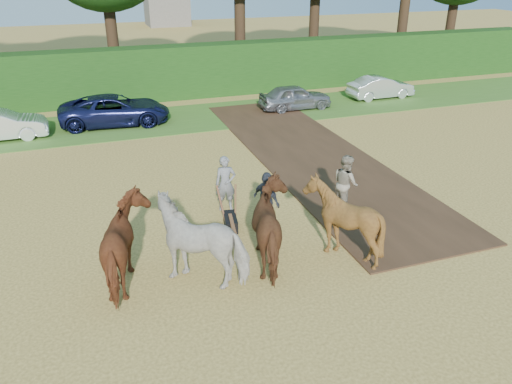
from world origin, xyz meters
The scene contains 8 objects.
ground centered at (0.00, 0.00, 0.00)m, with size 120.00×120.00×0.00m, color gold.
earth_strip centered at (1.50, 7.00, 0.03)m, with size 4.50×17.00×0.05m, color #472D1C.
grass_verge centered at (0.00, 14.00, 0.01)m, with size 50.00×5.00×0.03m, color #38601E.
hedgerow centered at (0.00, 18.50, 1.50)m, with size 46.00×1.60×3.00m, color #14380F.
spectator_near centered at (0.40, 2.10, 0.95)m, with size 0.92×0.72×1.90m, color tan.
spectator_far centered at (-2.41, 1.80, 0.91)m, with size 1.06×0.44×1.82m, color #292E37.
plough_team centered at (-3.80, 0.01, 1.09)m, with size 7.46×5.20×2.19m.
parked_cars centered at (-5.05, 13.98, 0.70)m, with size 29.73×2.89×1.47m.
Camera 1 is at (-7.12, -10.75, 7.44)m, focal length 35.00 mm.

